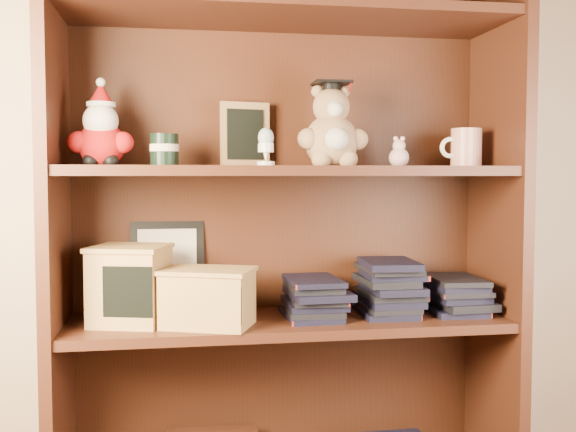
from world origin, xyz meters
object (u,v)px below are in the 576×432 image
object	(u,v)px
grad_teddy_bear	(332,133)
teacher_mug	(465,148)
treats_box	(130,284)
bookcase	(284,230)

from	to	relation	value
grad_teddy_bear	teacher_mug	world-z (taller)	grad_teddy_bear
teacher_mug	treats_box	distance (m)	0.96
bookcase	teacher_mug	xyz separation A→B (m)	(0.49, -0.05, 0.22)
grad_teddy_bear	treats_box	distance (m)	0.65
bookcase	teacher_mug	size ratio (longest dim) A/B	13.70
grad_teddy_bear	teacher_mug	distance (m)	0.38
grad_teddy_bear	treats_box	bearing A→B (deg)	179.34
treats_box	bookcase	bearing A→B (deg)	7.27
grad_teddy_bear	treats_box	size ratio (longest dim) A/B	1.02
bookcase	grad_teddy_bear	distance (m)	0.29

